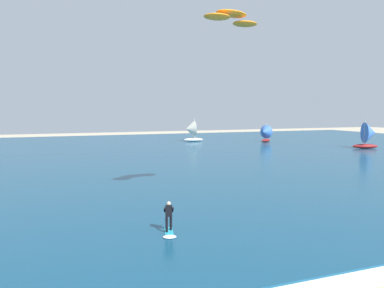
{
  "coord_description": "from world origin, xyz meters",
  "views": [
    {
      "loc": [
        -9.61,
        -5.69,
        6.68
      ],
      "look_at": [
        -0.92,
        16.07,
        4.63
      ],
      "focal_mm": 36.91,
      "sensor_mm": 36.0,
      "label": 1
    }
  ],
  "objects_px": {
    "kite": "(232,18)",
    "sailboat_center_horizon": "(369,135)",
    "sailboat_far_left": "(191,131)",
    "sailboat_leading": "(265,133)",
    "kitesurfer": "(169,222)"
  },
  "relations": [
    {
      "from": "kite",
      "to": "sailboat_center_horizon",
      "type": "xyz_separation_m",
      "value": [
        39.69,
        26.01,
        -10.53
      ]
    },
    {
      "from": "sailboat_far_left",
      "to": "sailboat_leading",
      "type": "xyz_separation_m",
      "value": [
        13.75,
        -6.27,
        -0.47
      ]
    },
    {
      "from": "sailboat_far_left",
      "to": "sailboat_leading",
      "type": "height_order",
      "value": "sailboat_far_left"
    },
    {
      "from": "sailboat_leading",
      "to": "sailboat_far_left",
      "type": "bearing_deg",
      "value": 155.5
    },
    {
      "from": "kite",
      "to": "sailboat_far_left",
      "type": "distance_m",
      "value": 54.27
    },
    {
      "from": "kite",
      "to": "sailboat_far_left",
      "type": "relative_size",
      "value": 1.06
    },
    {
      "from": "kite",
      "to": "sailboat_center_horizon",
      "type": "distance_m",
      "value": 48.61
    },
    {
      "from": "kite",
      "to": "sailboat_far_left",
      "type": "bearing_deg",
      "value": 71.41
    },
    {
      "from": "sailboat_far_left",
      "to": "sailboat_center_horizon",
      "type": "bearing_deg",
      "value": -47.08
    },
    {
      "from": "sailboat_leading",
      "to": "kite",
      "type": "bearing_deg",
      "value": -124.81
    },
    {
      "from": "kitesurfer",
      "to": "sailboat_leading",
      "type": "xyz_separation_m",
      "value": [
        36.92,
        49.13,
        1.16
      ]
    },
    {
      "from": "kitesurfer",
      "to": "sailboat_far_left",
      "type": "relative_size",
      "value": 0.42
    },
    {
      "from": "sailboat_far_left",
      "to": "sailboat_center_horizon",
      "type": "distance_m",
      "value": 33.37
    },
    {
      "from": "kite",
      "to": "sailboat_leading",
      "type": "xyz_separation_m",
      "value": [
        30.72,
        44.18,
        -11.05
      ]
    },
    {
      "from": "kitesurfer",
      "to": "sailboat_leading",
      "type": "distance_m",
      "value": 61.47
    }
  ]
}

